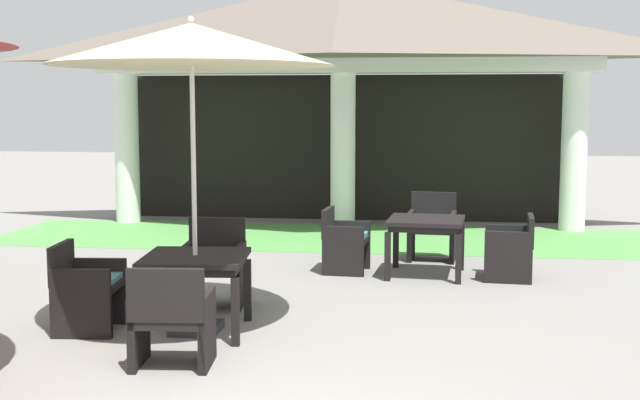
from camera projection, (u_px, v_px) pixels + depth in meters
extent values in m
cylinder|color=white|center=(127.00, 149.00, 14.74)|extent=(0.43, 0.43, 2.63)
cylinder|color=white|center=(343.00, 150.00, 14.26)|extent=(0.43, 0.43, 2.63)
cylinder|color=white|center=(574.00, 152.00, 13.77)|extent=(0.43, 0.43, 2.63)
cube|color=white|center=(343.00, 66.00, 14.09)|extent=(8.54, 0.70, 0.24)
pyramid|color=#665B51|center=(343.00, 19.00, 14.00)|extent=(8.94, 2.56, 1.33)
cube|color=black|center=(348.00, 148.00, 15.14)|extent=(8.34, 0.16, 2.63)
cube|color=#519347|center=(335.00, 237.00, 13.16)|extent=(10.74, 2.77, 0.01)
cube|color=black|center=(195.00, 258.00, 7.66)|extent=(1.01, 1.01, 0.05)
cube|color=black|center=(195.00, 264.00, 7.66)|extent=(0.93, 0.93, 0.07)
cube|color=black|center=(138.00, 311.00, 7.29)|extent=(0.08, 0.08, 0.61)
cube|color=black|center=(235.00, 312.00, 7.26)|extent=(0.08, 0.08, 0.61)
cube|color=black|center=(161.00, 289.00, 8.15)|extent=(0.08, 0.08, 0.61)
cube|color=black|center=(248.00, 290.00, 8.11)|extent=(0.08, 0.08, 0.61)
cube|color=#2D2D2D|center=(196.00, 328.00, 7.73)|extent=(0.44, 0.44, 0.08)
cylinder|color=beige|center=(194.00, 193.00, 7.59)|extent=(0.04, 0.04, 2.61)
cone|color=beige|center=(191.00, 44.00, 7.43)|extent=(2.59, 2.59, 0.38)
sphere|color=beige|center=(191.00, 19.00, 7.41)|extent=(0.06, 0.06, 0.06)
cube|color=black|center=(89.00, 285.00, 7.73)|extent=(0.60, 0.61, 0.07)
cube|color=teal|center=(89.00, 279.00, 7.72)|extent=(0.55, 0.56, 0.05)
cube|color=black|center=(61.00, 262.00, 7.71)|extent=(0.11, 0.57, 0.36)
cube|color=black|center=(98.00, 291.00, 8.00)|extent=(0.56, 0.11, 0.64)
cube|color=black|center=(81.00, 304.00, 7.48)|extent=(0.56, 0.11, 0.64)
cube|color=black|center=(124.00, 304.00, 8.00)|extent=(0.06, 0.06, 0.40)
cube|color=black|center=(109.00, 317.00, 7.49)|extent=(0.06, 0.06, 0.40)
cube|color=black|center=(73.00, 303.00, 8.02)|extent=(0.06, 0.06, 0.40)
cube|color=black|center=(54.00, 317.00, 7.51)|extent=(0.06, 0.06, 0.40)
cube|color=black|center=(173.00, 319.00, 6.70)|extent=(0.65, 0.55, 0.07)
cube|color=teal|center=(172.00, 312.00, 6.69)|extent=(0.60, 0.51, 0.05)
cube|color=black|center=(166.00, 295.00, 6.44)|extent=(0.61, 0.11, 0.42)
cube|color=black|center=(138.00, 329.00, 6.72)|extent=(0.10, 0.50, 0.61)
cube|color=black|center=(207.00, 329.00, 6.70)|extent=(0.10, 0.50, 0.61)
cube|color=black|center=(146.00, 336.00, 6.96)|extent=(0.06, 0.06, 0.36)
cube|color=black|center=(211.00, 337.00, 6.94)|extent=(0.06, 0.06, 0.36)
cube|color=black|center=(132.00, 352.00, 6.52)|extent=(0.06, 0.06, 0.36)
cube|color=black|center=(202.00, 353.00, 6.50)|extent=(0.06, 0.06, 0.36)
cube|color=black|center=(214.00, 265.00, 8.68)|extent=(0.65, 0.61, 0.07)
cube|color=teal|center=(214.00, 260.00, 8.67)|extent=(0.60, 0.56, 0.05)
cube|color=black|center=(217.00, 238.00, 8.91)|extent=(0.61, 0.11, 0.44)
cube|color=black|center=(241.00, 276.00, 8.68)|extent=(0.11, 0.57, 0.66)
cube|color=black|center=(187.00, 275.00, 8.70)|extent=(0.11, 0.57, 0.66)
cube|color=black|center=(237.00, 293.00, 8.45)|extent=(0.06, 0.06, 0.40)
cube|color=black|center=(183.00, 293.00, 8.47)|extent=(0.06, 0.06, 0.40)
cube|color=black|center=(243.00, 282.00, 8.95)|extent=(0.06, 0.06, 0.40)
cube|color=black|center=(193.00, 282.00, 8.97)|extent=(0.06, 0.06, 0.40)
cube|color=black|center=(426.00, 220.00, 10.21)|extent=(0.98, 0.98, 0.05)
cube|color=black|center=(426.00, 225.00, 10.21)|extent=(0.90, 0.90, 0.07)
cube|color=black|center=(388.00, 257.00, 9.93)|extent=(0.08, 0.08, 0.59)
cube|color=black|center=(458.00, 259.00, 9.76)|extent=(0.08, 0.08, 0.59)
cube|color=black|center=(396.00, 245.00, 10.75)|extent=(0.08, 0.08, 0.59)
cube|color=black|center=(461.00, 247.00, 10.57)|extent=(0.08, 0.08, 0.59)
cube|color=black|center=(432.00, 230.00, 11.20)|extent=(0.65, 0.54, 0.07)
cube|color=teal|center=(432.00, 225.00, 11.20)|extent=(0.60, 0.50, 0.05)
cube|color=black|center=(434.00, 208.00, 11.40)|extent=(0.61, 0.11, 0.45)
cube|color=black|center=(453.00, 237.00, 11.16)|extent=(0.10, 0.50, 0.67)
cube|color=black|center=(411.00, 235.00, 11.27)|extent=(0.10, 0.50, 0.67)
cube|color=black|center=(451.00, 250.00, 10.96)|extent=(0.06, 0.06, 0.39)
cube|color=black|center=(410.00, 248.00, 11.07)|extent=(0.06, 0.06, 0.39)
cube|color=black|center=(453.00, 244.00, 11.39)|extent=(0.06, 0.06, 0.39)
cube|color=black|center=(413.00, 243.00, 11.50)|extent=(0.06, 0.06, 0.39)
cube|color=black|center=(347.00, 240.00, 10.44)|extent=(0.57, 0.60, 0.07)
cube|color=teal|center=(347.00, 235.00, 10.44)|extent=(0.52, 0.55, 0.05)
cube|color=black|center=(328.00, 222.00, 10.47)|extent=(0.11, 0.56, 0.36)
cube|color=black|center=(350.00, 244.00, 10.71)|extent=(0.52, 0.10, 0.62)
cube|color=black|center=(343.00, 251.00, 10.21)|extent=(0.52, 0.10, 0.62)
cube|color=black|center=(368.00, 254.00, 10.67)|extent=(0.06, 0.06, 0.38)
cube|color=black|center=(362.00, 262.00, 10.18)|extent=(0.06, 0.06, 0.38)
cube|color=black|center=(332.00, 253.00, 10.76)|extent=(0.06, 0.06, 0.38)
cube|color=black|center=(325.00, 260.00, 10.28)|extent=(0.06, 0.06, 0.38)
cube|color=black|center=(508.00, 248.00, 10.04)|extent=(0.61, 0.64, 0.07)
cube|color=teal|center=(508.00, 243.00, 10.03)|extent=(0.56, 0.59, 0.05)
cube|color=black|center=(531.00, 231.00, 9.96)|extent=(0.11, 0.60, 0.36)
cube|color=black|center=(508.00, 258.00, 9.78)|extent=(0.56, 0.11, 0.62)
cube|color=black|center=(508.00, 250.00, 10.32)|extent=(0.56, 0.11, 0.62)
cube|color=black|center=(486.00, 268.00, 9.85)|extent=(0.06, 0.06, 0.35)
cube|color=black|center=(487.00, 260.00, 10.38)|extent=(0.06, 0.06, 0.35)
cube|color=black|center=(530.00, 270.00, 9.75)|extent=(0.06, 0.06, 0.35)
cube|color=black|center=(528.00, 261.00, 10.27)|extent=(0.06, 0.06, 0.35)
ellipsoid|color=brown|center=(344.00, 246.00, 11.45)|extent=(0.26, 0.26, 0.34)
sphere|color=brown|center=(344.00, 231.00, 11.42)|extent=(0.08, 0.08, 0.08)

